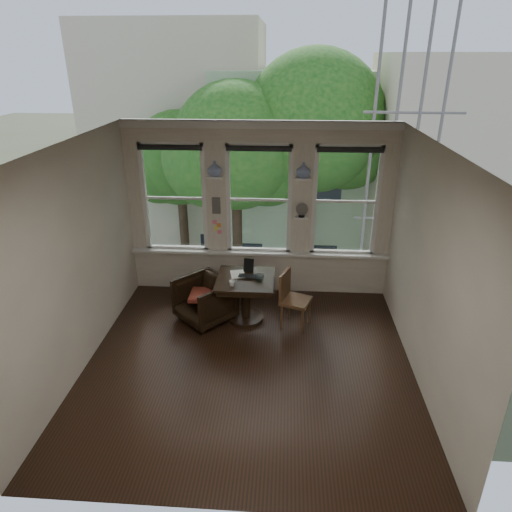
# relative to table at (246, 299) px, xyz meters

# --- Properties ---
(ground) EXTENTS (4.50, 4.50, 0.00)m
(ground) POSITION_rel_table_xyz_m (0.14, -1.15, -0.38)
(ground) COLOR black
(ground) RESTS_ON ground
(ceiling) EXTENTS (4.50, 4.50, 0.00)m
(ceiling) POSITION_rel_table_xyz_m (0.14, -1.15, 2.62)
(ceiling) COLOR silver
(ceiling) RESTS_ON ground
(wall_back) EXTENTS (4.50, 0.00, 4.50)m
(wall_back) POSITION_rel_table_xyz_m (0.14, 1.10, 1.12)
(wall_back) COLOR beige
(wall_back) RESTS_ON ground
(wall_front) EXTENTS (4.50, 0.00, 4.50)m
(wall_front) POSITION_rel_table_xyz_m (0.14, -3.40, 1.12)
(wall_front) COLOR beige
(wall_front) RESTS_ON ground
(wall_left) EXTENTS (0.00, 4.50, 4.50)m
(wall_left) POSITION_rel_table_xyz_m (-2.11, -1.15, 1.12)
(wall_left) COLOR beige
(wall_left) RESTS_ON ground
(wall_right) EXTENTS (0.00, 4.50, 4.50)m
(wall_right) POSITION_rel_table_xyz_m (2.39, -1.15, 1.12)
(wall_right) COLOR beige
(wall_right) RESTS_ON ground
(window_left) EXTENTS (1.10, 0.12, 1.90)m
(window_left) POSITION_rel_table_xyz_m (-1.31, 1.10, 1.32)
(window_left) COLOR white
(window_left) RESTS_ON ground
(window_center) EXTENTS (1.10, 0.12, 1.90)m
(window_center) POSITION_rel_table_xyz_m (0.14, 1.10, 1.32)
(window_center) COLOR white
(window_center) RESTS_ON ground
(window_right) EXTENTS (1.10, 0.12, 1.90)m
(window_right) POSITION_rel_table_xyz_m (1.59, 1.10, 1.32)
(window_right) COLOR white
(window_right) RESTS_ON ground
(shelf_left) EXTENTS (0.26, 0.16, 0.03)m
(shelf_left) POSITION_rel_table_xyz_m (-0.58, 1.00, 1.73)
(shelf_left) COLOR white
(shelf_left) RESTS_ON ground
(shelf_right) EXTENTS (0.26, 0.16, 0.03)m
(shelf_right) POSITION_rel_table_xyz_m (0.87, 1.00, 1.73)
(shelf_right) COLOR white
(shelf_right) RESTS_ON ground
(intercom) EXTENTS (0.14, 0.06, 0.28)m
(intercom) POSITION_rel_table_xyz_m (-0.58, 1.03, 1.23)
(intercom) COLOR #59544F
(intercom) RESTS_ON ground
(sticky_notes) EXTENTS (0.16, 0.01, 0.24)m
(sticky_notes) POSITION_rel_table_xyz_m (-0.58, 1.03, 0.88)
(sticky_notes) COLOR pink
(sticky_notes) RESTS_ON ground
(desk_fan) EXTENTS (0.20, 0.20, 0.24)m
(desk_fan) POSITION_rel_table_xyz_m (0.87, 0.98, 1.16)
(desk_fan) COLOR #59544F
(desk_fan) RESTS_ON ground
(vase_left) EXTENTS (0.24, 0.24, 0.25)m
(vase_left) POSITION_rel_table_xyz_m (-0.58, 1.00, 1.86)
(vase_left) COLOR white
(vase_left) RESTS_ON shelf_left
(vase_right) EXTENTS (0.24, 0.24, 0.25)m
(vase_right) POSITION_rel_table_xyz_m (0.87, 1.00, 1.86)
(vase_right) COLOR white
(vase_right) RESTS_ON shelf_right
(table) EXTENTS (0.90, 0.90, 0.75)m
(table) POSITION_rel_table_xyz_m (0.00, 0.00, 0.00)
(table) COLOR black
(table) RESTS_ON ground
(armchair_left) EXTENTS (1.11, 1.11, 0.72)m
(armchair_left) POSITION_rel_table_xyz_m (-0.66, -0.05, -0.01)
(armchair_left) COLOR black
(armchair_left) RESTS_ON ground
(cushion_red) EXTENTS (0.45, 0.45, 0.06)m
(cushion_red) POSITION_rel_table_xyz_m (-0.66, -0.05, 0.08)
(cushion_red) COLOR maroon
(cushion_red) RESTS_ON armchair_left
(side_chair_right) EXTENTS (0.54, 0.54, 0.92)m
(side_chair_right) POSITION_rel_table_xyz_m (0.80, -0.13, 0.09)
(side_chair_right) COLOR #4D2E1B
(side_chair_right) RESTS_ON ground
(laptop) EXTENTS (0.38, 0.27, 0.03)m
(laptop) POSITION_rel_table_xyz_m (0.06, -0.02, 0.39)
(laptop) COLOR black
(laptop) RESTS_ON table
(mug) EXTENTS (0.10, 0.10, 0.09)m
(mug) POSITION_rel_table_xyz_m (-0.18, -0.27, 0.42)
(mug) COLOR white
(mug) RESTS_ON table
(drinking_glass) EXTENTS (0.17, 0.17, 0.11)m
(drinking_glass) POSITION_rel_table_xyz_m (0.23, -0.08, 0.43)
(drinking_glass) COLOR white
(drinking_glass) RESTS_ON table
(tablet) EXTENTS (0.17, 0.10, 0.22)m
(tablet) POSITION_rel_table_xyz_m (0.03, 0.25, 0.48)
(tablet) COLOR black
(tablet) RESTS_ON table
(papers) EXTENTS (0.28, 0.34, 0.00)m
(papers) POSITION_rel_table_xyz_m (-0.14, 0.13, 0.38)
(papers) COLOR silver
(papers) RESTS_ON table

